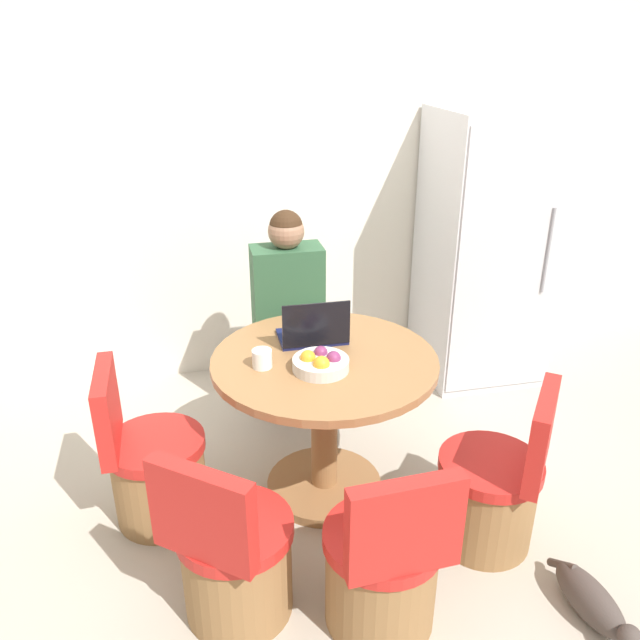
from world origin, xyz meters
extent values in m
plane|color=#B2A899|center=(0.00, 0.00, 0.00)|extent=(12.00, 12.00, 0.00)
cube|color=silver|center=(0.00, 1.60, 1.30)|extent=(7.00, 0.06, 2.60)
cube|color=silver|center=(1.38, 1.20, 0.89)|extent=(0.74, 0.70, 1.78)
cube|color=silver|center=(1.38, 0.84, 0.89)|extent=(0.71, 0.01, 1.67)
cylinder|color=gray|center=(1.60, 0.83, 0.98)|extent=(0.02, 0.02, 0.53)
cylinder|color=olive|center=(0.05, 0.14, 0.03)|extent=(0.60, 0.60, 0.05)
cylinder|color=olive|center=(0.05, 0.14, 0.39)|extent=(0.13, 0.13, 0.69)
cylinder|color=olive|center=(0.05, 0.14, 0.76)|extent=(1.08, 1.08, 0.04)
cylinder|color=olive|center=(-0.77, 0.13, 0.19)|extent=(0.44, 0.44, 0.39)
cylinder|color=red|center=(-0.77, 0.13, 0.42)|extent=(0.47, 0.47, 0.06)
cube|color=red|center=(-0.95, 0.13, 0.63)|extent=(0.08, 0.42, 0.38)
cylinder|color=olive|center=(-0.45, -0.50, 0.19)|extent=(0.44, 0.44, 0.39)
cylinder|color=red|center=(-0.45, -0.50, 0.42)|extent=(0.47, 0.47, 0.06)
cube|color=red|center=(-0.57, -0.65, 0.63)|extent=(0.37, 0.31, 0.38)
cylinder|color=olive|center=(0.70, -0.35, 0.19)|extent=(0.44, 0.44, 0.39)
cylinder|color=red|center=(0.70, -0.35, 0.42)|extent=(0.47, 0.47, 0.06)
cube|color=red|center=(0.85, -0.47, 0.63)|extent=(0.31, 0.38, 0.38)
cylinder|color=olive|center=(0.10, -0.68, 0.19)|extent=(0.44, 0.44, 0.39)
cylinder|color=red|center=(0.10, -0.68, 0.42)|extent=(0.47, 0.47, 0.06)
cube|color=red|center=(0.11, -0.86, 0.63)|extent=(0.42, 0.09, 0.38)
cube|color=#2D2D38|center=(0.00, 1.00, 0.22)|extent=(0.28, 0.16, 0.44)
cube|color=#2D2D38|center=(0.00, 0.94, 0.51)|extent=(0.32, 0.36, 0.14)
cube|color=#2D5638|center=(0.00, 0.86, 0.84)|extent=(0.40, 0.22, 0.52)
sphere|color=#936B51|center=(0.00, 0.86, 1.19)|extent=(0.20, 0.20, 0.20)
sphere|color=#382314|center=(0.00, 0.86, 1.22)|extent=(0.19, 0.19, 0.19)
cube|color=#141947|center=(0.04, 0.36, 0.79)|extent=(0.33, 0.23, 0.02)
cube|color=black|center=(0.04, 0.24, 0.91)|extent=(0.33, 0.01, 0.22)
cylinder|color=beige|center=(0.01, 0.03, 0.81)|extent=(0.26, 0.26, 0.05)
sphere|color=#7A2D5B|center=(0.07, 0.02, 0.84)|extent=(0.07, 0.07, 0.07)
sphere|color=#7A2D5B|center=(0.02, 0.09, 0.84)|extent=(0.06, 0.06, 0.06)
sphere|color=orange|center=(-0.05, 0.05, 0.84)|extent=(0.07, 0.07, 0.07)
sphere|color=orange|center=(0.00, -0.03, 0.84)|extent=(0.08, 0.08, 0.08)
cylinder|color=white|center=(-0.25, 0.11, 0.82)|extent=(0.09, 0.09, 0.09)
ellipsoid|color=#473D38|center=(0.93, -0.85, 0.08)|extent=(0.18, 0.40, 0.16)
sphere|color=#473D38|center=(0.96, -1.06, 0.11)|extent=(0.09, 0.09, 0.09)
cylinder|color=#473D38|center=(0.92, -0.68, 0.10)|extent=(0.05, 0.16, 0.13)
camera|label=1|loc=(-0.53, -2.41, 2.16)|focal=35.00mm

